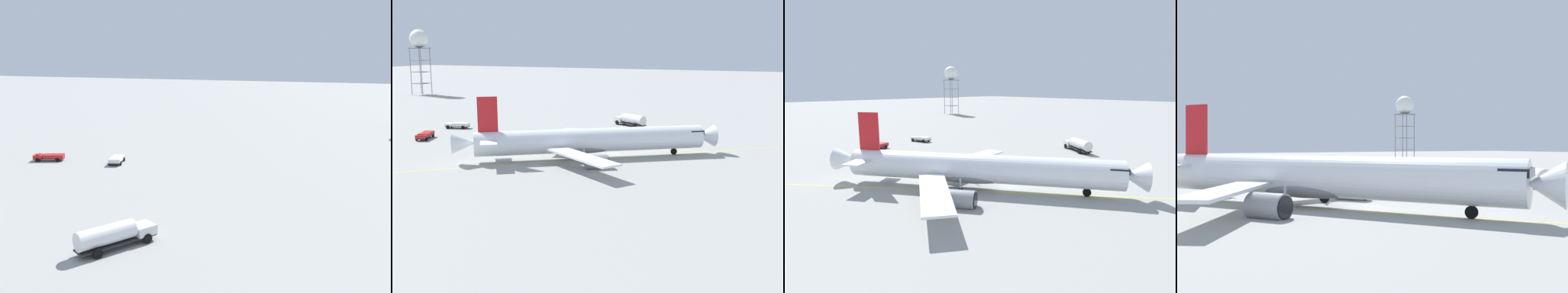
{
  "view_description": "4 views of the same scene",
  "coord_description": "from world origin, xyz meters",
  "views": [
    {
      "loc": [
        35.32,
        55.44,
        21.17
      ],
      "look_at": [
        -42.06,
        28.89,
        4.48
      ],
      "focal_mm": 43.08,
      "sensor_mm": 36.0,
      "label": 1
    },
    {
      "loc": [
        30.76,
        -81.02,
        18.94
      ],
      "look_at": [
        -2.51,
        -4.59,
        2.15
      ],
      "focal_mm": 46.77,
      "sensor_mm": 36.0,
      "label": 2
    },
    {
      "loc": [
        30.5,
        -34.27,
        14.65
      ],
      "look_at": [
        -16.45,
        9.74,
        2.6
      ],
      "focal_mm": 29.94,
      "sensor_mm": 36.0,
      "label": 3
    },
    {
      "loc": [
        39.23,
        -20.84,
        6.21
      ],
      "look_at": [
        -16.45,
        9.74,
        5.93
      ],
      "focal_mm": 42.02,
      "sensor_mm": 36.0,
      "label": 4
    }
  ],
  "objects": [
    {
      "name": "ops_pickup_truck",
      "position": [
        -40.23,
        -0.92,
        0.81
      ],
      "size": [
        3.95,
        6.12,
        1.41
      ],
      "rotation": [
        0.0,
        0.0,
        5.08
      ],
      "color": "#232326",
      "rests_on": "ground_plane"
    },
    {
      "name": "radar_tower",
      "position": [
        -105.15,
        72.22,
        20.29
      ],
      "size": [
        6.8,
        6.8,
        24.43
      ],
      "color": "slate",
      "rests_on": "ground_plane"
    },
    {
      "name": "pushback_tug_truck",
      "position": [
        -42.56,
        12.7,
        0.81
      ],
      "size": [
        5.72,
        3.64,
        1.3
      ],
      "rotation": [
        0.0,
        0.0,
        3.44
      ],
      "color": "#232326",
      "rests_on": "ground_plane"
    },
    {
      "name": "ground_plane",
      "position": [
        0.0,
        0.0,
        0.0
      ],
      "size": [
        600.0,
        600.0,
        0.0
      ],
      "primitive_type": "plane",
      "color": "#9E9E99"
    },
    {
      "name": "fuel_tanker_truck",
      "position": [
        -7.12,
        31.42,
        1.59
      ],
      "size": [
        9.16,
        6.74,
        2.87
      ],
      "rotation": [
        0.0,
        0.0,
        2.6
      ],
      "color": "#232326",
      "rests_on": "ground_plane"
    },
    {
      "name": "airliner_main",
      "position": [
        -2.66,
        -3.94,
        2.89
      ],
      "size": [
        38.94,
        29.21,
        10.97
      ],
      "rotation": [
        0.0,
        0.0,
        0.61
      ],
      "color": "white",
      "rests_on": "ground_plane"
    },
    {
      "name": "taxiway_centreline",
      "position": [
        -4.44,
        -6.85,
        0.0
      ],
      "size": [
        126.6,
        106.84,
        0.01
      ],
      "rotation": [
        0.0,
        0.0,
        0.7
      ],
      "color": "yellow",
      "rests_on": "ground_plane"
    }
  ]
}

